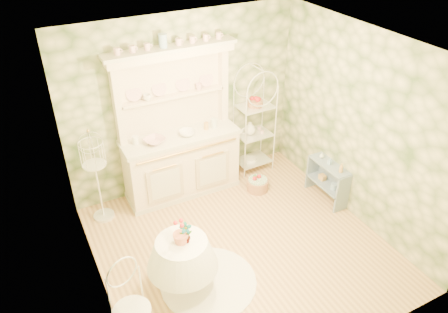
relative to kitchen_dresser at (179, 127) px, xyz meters
name	(u,v)px	position (x,y,z in m)	size (l,w,h in m)	color
floor	(241,246)	(0.20, -1.52, -1.15)	(3.60, 3.60, 0.00)	tan
ceiling	(247,51)	(0.20, -1.52, 1.56)	(3.60, 3.60, 0.00)	white
wall_left	(90,207)	(-1.60, -1.52, 0.21)	(3.60, 3.60, 0.00)	beige
wall_right	(361,129)	(2.00, -1.52, 0.21)	(3.60, 3.60, 0.00)	beige
wall_back	(184,104)	(0.20, 0.28, 0.21)	(3.60, 3.60, 0.00)	beige
wall_front	(346,263)	(0.20, -3.32, 0.21)	(3.60, 3.60, 0.00)	beige
kitchen_dresser	(179,127)	(0.00, 0.00, 0.00)	(1.87, 0.61, 2.29)	white
bakers_rack	(255,118)	(1.31, 0.06, -0.20)	(0.59, 0.42, 1.89)	white
side_shelf	(327,181)	(1.88, -1.18, -0.83)	(0.27, 0.74, 0.63)	#778DA5
round_table	(183,264)	(-0.74, -1.78, -0.78)	(0.67, 0.67, 0.73)	white
cafe_chair	(131,309)	(-1.48, -2.22, -0.67)	(0.43, 0.43, 0.95)	white
birdcage_stand	(96,174)	(-1.28, -0.06, -0.40)	(0.35, 0.35, 1.50)	white
floor_basket	(258,184)	(1.06, -0.52, -1.04)	(0.32, 0.32, 0.20)	#AF7A55
lace_rug	(209,282)	(-0.46, -1.87, -1.14)	(1.18, 1.18, 0.01)	white
bowl_floral	(155,142)	(-0.40, -0.05, -0.13)	(0.29, 0.29, 0.07)	white
bowl_white	(187,135)	(0.09, -0.06, -0.13)	(0.24, 0.24, 0.07)	white
cup_left	(147,98)	(-0.39, 0.16, 0.47)	(0.11, 0.11, 0.09)	white
cup_right	(199,88)	(0.40, 0.16, 0.47)	(0.10, 0.10, 0.10)	white
potted_geranium	(186,233)	(-0.69, -1.82, -0.30)	(0.14, 0.10, 0.27)	#3F7238
bottle_amber	(341,168)	(1.88, -1.42, -0.46)	(0.06, 0.06, 0.15)	tan
bottle_blue	(330,162)	(1.87, -1.18, -0.49)	(0.05, 0.05, 0.11)	#8CB2D2
bottle_glass	(322,156)	(1.88, -0.98, -0.50)	(0.07, 0.07, 0.10)	silver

